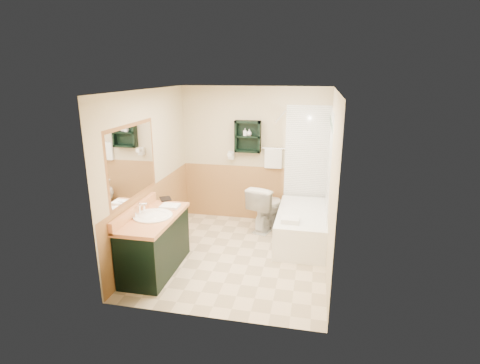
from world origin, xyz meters
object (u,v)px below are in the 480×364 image
at_px(wall_shelf, 248,137).
at_px(vanity_book, 160,193).
at_px(toilet, 267,207).
at_px(bathtub, 302,227).
at_px(soap_bottle_b, 249,133).
at_px(hair_dryer, 231,155).
at_px(vanity, 155,244).
at_px(soap_bottle_a, 245,134).

bearing_deg(wall_shelf, vanity_book, -126.92).
bearing_deg(toilet, wall_shelf, -19.62).
relative_size(bathtub, toilet, 1.88).
bearing_deg(toilet, soap_bottle_b, -21.04).
height_order(wall_shelf, hair_dryer, wall_shelf).
bearing_deg(vanity_book, hair_dryer, 31.03).
bearing_deg(vanity, bathtub, 34.20).
xyz_separation_m(hair_dryer, vanity, (-0.59, -2.07, -0.80)).
bearing_deg(soap_bottle_b, soap_bottle_a, 180.00).
xyz_separation_m(hair_dryer, bathtub, (1.33, -0.76, -0.94)).
bearing_deg(hair_dryer, bathtub, -29.87).
relative_size(wall_shelf, hair_dryer, 2.29).
bearing_deg(bathtub, wall_shelf, 144.32).
bearing_deg(vanity, toilet, 53.22).
bearing_deg(soap_bottle_b, bathtub, -36.19).
height_order(bathtub, soap_bottle_b, soap_bottle_b).
xyz_separation_m(bathtub, vanity_book, (-2.08, -0.67, 0.64)).
xyz_separation_m(bathtub, soap_bottle_b, (-1.00, 0.73, 1.35)).
distance_m(wall_shelf, vanity_book, 1.88).
height_order(bathtub, soap_bottle_a, soap_bottle_a).
bearing_deg(vanity, soap_bottle_b, 65.67).
height_order(bathtub, vanity_book, vanity_book).
xyz_separation_m(vanity, soap_bottle_b, (0.92, 2.04, 1.21)).
bearing_deg(wall_shelf, soap_bottle_b, -11.01).
relative_size(hair_dryer, soap_bottle_b, 2.09).
height_order(wall_shelf, soap_bottle_b, wall_shelf).
xyz_separation_m(hair_dryer, soap_bottle_a, (0.25, -0.03, 0.39)).
bearing_deg(wall_shelf, soap_bottle_a, -173.74).
distance_m(toilet, vanity_book, 1.89).
bearing_deg(soap_bottle_b, toilet, -39.63).
xyz_separation_m(toilet, soap_bottle_a, (-0.44, 0.31, 1.20)).
height_order(wall_shelf, toilet, wall_shelf).
distance_m(wall_shelf, toilet, 1.26).
height_order(vanity, bathtub, vanity).
height_order(bathtub, toilet, toilet).
bearing_deg(vanity, vanity_book, 104.68).
bearing_deg(hair_dryer, vanity_book, -117.89).
distance_m(vanity, soap_bottle_b, 2.54).
distance_m(soap_bottle_a, soap_bottle_b, 0.07).
distance_m(vanity_book, soap_bottle_b, 1.91).
relative_size(hair_dryer, bathtub, 0.16).
height_order(vanity, soap_bottle_a, soap_bottle_a).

